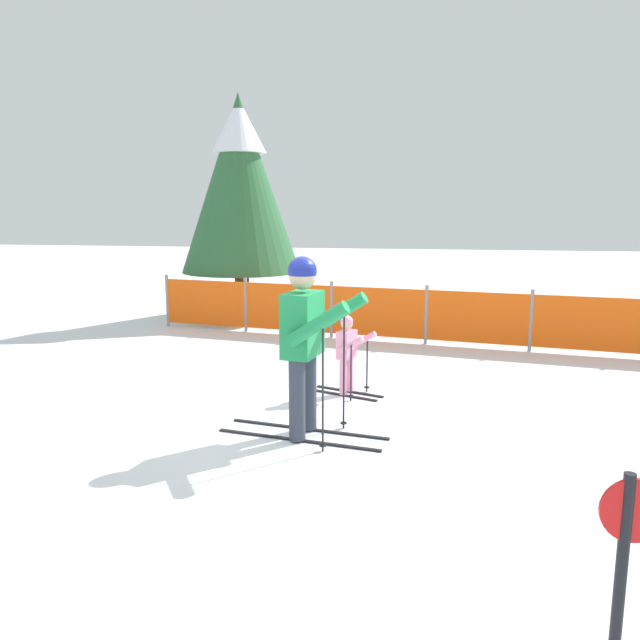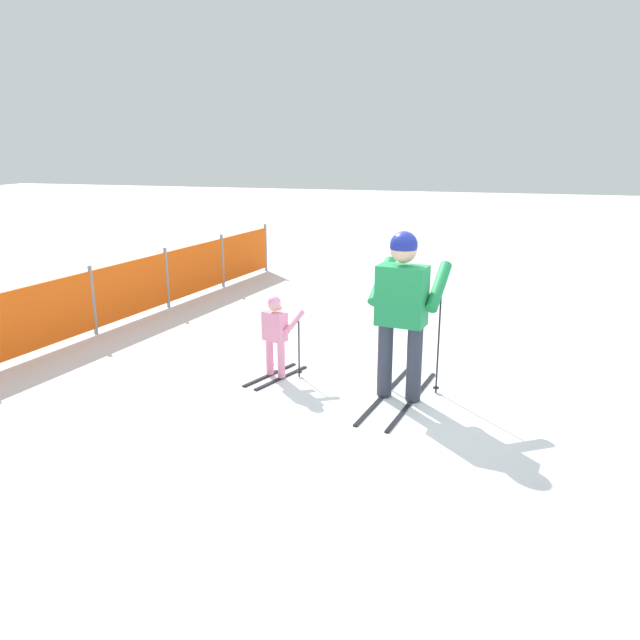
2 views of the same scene
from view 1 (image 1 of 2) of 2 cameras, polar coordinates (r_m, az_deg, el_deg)
The scene contains 6 objects.
ground_plane at distance 6.63m, azimuth -2.45°, elevation -10.32°, with size 60.00×60.00×0.00m, color white.
skier_adult at distance 6.25m, azimuth -1.34°, elevation -0.95°, with size 1.79×0.87×1.85m.
skier_child at distance 7.79m, azimuth 2.57°, elevation -2.67°, with size 0.96×0.59×1.01m.
safety_fence at distance 10.85m, azimuth 9.68°, elevation 0.47°, with size 10.19×1.71×1.03m.
conifer_far at distance 13.38m, azimuth -7.34°, elevation 12.48°, with size 2.50×2.50×4.64m.
trail_marker at distance 3.10m, azimuth 25.95°, elevation -20.61°, with size 0.28×0.05×1.26m.
Camera 1 is at (1.32, -6.06, 2.32)m, focal length 35.00 mm.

